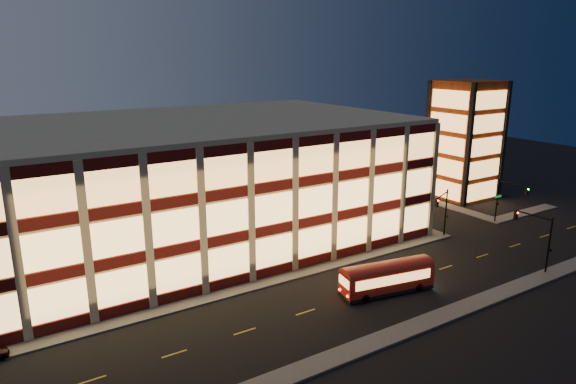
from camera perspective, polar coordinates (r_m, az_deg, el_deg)
ground at (r=51.56m, az=-0.02°, el=-9.97°), size 200.00×200.00×0.00m
sidewalk_office_south at (r=50.92m, az=-3.53°, el=-10.24°), size 54.00×2.00×0.15m
sidewalk_office_east at (r=77.25m, az=7.60°, el=-1.39°), size 2.00×30.00×0.15m
sidewalk_tower_south at (r=79.66m, az=24.61°, el=-2.16°), size 14.00×2.00×0.15m
sidewalk_tower_west at (r=84.54m, az=13.32°, el=-0.22°), size 2.00×30.00×0.15m
sidewalk_near at (r=42.44m, az=9.86°, el=-16.02°), size 100.00×2.00×0.15m
office_building at (r=62.24m, az=-10.73°, el=1.27°), size 50.45×30.45×14.50m
stair_tower at (r=83.87m, az=19.02°, el=5.47°), size 8.60×8.60×18.00m
traffic_signal_far at (r=64.22m, az=16.82°, el=-1.59°), size 3.79×1.87×6.00m
traffic_signal_right at (r=72.48m, az=23.20°, el=-0.31°), size 1.20×4.37×6.00m
traffic_signal_near at (r=59.01m, az=25.91°, el=-3.95°), size 0.32×4.45×6.00m
trolley_bus at (r=49.62m, az=10.95°, el=-9.14°), size 9.36×3.87×3.08m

